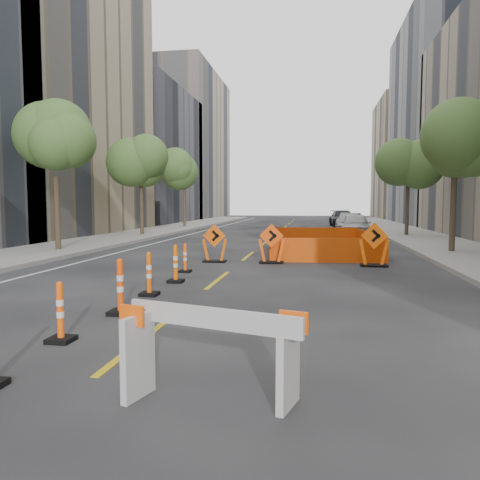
% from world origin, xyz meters
% --- Properties ---
extents(ground_plane, '(140.00, 140.00, 0.00)m').
position_xyz_m(ground_plane, '(0.00, 0.00, 0.00)').
color(ground_plane, black).
extents(sidewalk_left, '(4.00, 90.00, 0.15)m').
position_xyz_m(sidewalk_left, '(-9.00, 12.00, 0.07)').
color(sidewalk_left, gray).
rests_on(sidewalk_left, ground).
extents(sidewalk_right, '(4.00, 90.00, 0.15)m').
position_xyz_m(sidewalk_right, '(9.00, 12.00, 0.07)').
color(sidewalk_right, gray).
rests_on(sidewalk_right, ground).
extents(bld_left_c, '(12.00, 18.00, 26.00)m').
position_xyz_m(bld_left_c, '(-17.00, 20.80, 13.00)').
color(bld_left_c, tan).
rests_on(bld_left_c, ground).
extents(bld_left_d, '(12.00, 16.00, 14.00)m').
position_xyz_m(bld_left_d, '(-17.00, 39.20, 7.00)').
color(bld_left_d, '#4C4C51').
rests_on(bld_left_d, ground).
extents(bld_left_e, '(12.00, 20.00, 20.00)m').
position_xyz_m(bld_left_e, '(-17.00, 55.60, 10.00)').
color(bld_left_e, gray).
rests_on(bld_left_e, ground).
extents(bld_right_d, '(12.00, 18.00, 20.00)m').
position_xyz_m(bld_right_d, '(17.00, 40.20, 10.00)').
color(bld_right_d, gray).
rests_on(bld_right_d, ground).
extents(bld_right_e, '(12.00, 14.00, 16.00)m').
position_xyz_m(bld_right_e, '(17.00, 58.60, 8.00)').
color(bld_right_e, tan).
rests_on(bld_right_e, ground).
extents(tree_l_b, '(2.80, 2.80, 5.95)m').
position_xyz_m(tree_l_b, '(-8.40, 10.00, 4.53)').
color(tree_l_b, '#382B1E').
rests_on(tree_l_b, ground).
extents(tree_l_c, '(2.80, 2.80, 5.95)m').
position_xyz_m(tree_l_c, '(-8.40, 20.00, 4.53)').
color(tree_l_c, '#382B1E').
rests_on(tree_l_c, ground).
extents(tree_l_d, '(2.80, 2.80, 5.95)m').
position_xyz_m(tree_l_d, '(-8.40, 30.00, 4.53)').
color(tree_l_d, '#382B1E').
rests_on(tree_l_d, ground).
extents(tree_r_b, '(2.80, 2.80, 5.95)m').
position_xyz_m(tree_r_b, '(8.40, 12.00, 4.53)').
color(tree_r_b, '#382B1E').
rests_on(tree_r_b, ground).
extents(tree_r_c, '(2.80, 2.80, 5.95)m').
position_xyz_m(tree_r_c, '(8.40, 22.00, 4.53)').
color(tree_r_c, '#382B1E').
rests_on(tree_r_c, ground).
extents(channelizer_2, '(0.38, 0.38, 0.96)m').
position_xyz_m(channelizer_2, '(-1.23, -2.16, 0.48)').
color(channelizer_2, '#FF560A').
rests_on(channelizer_2, ground).
extents(channelizer_3, '(0.44, 0.44, 1.11)m').
position_xyz_m(channelizer_3, '(-1.04, -0.30, 0.55)').
color(channelizer_3, '#E94409').
rests_on(channelizer_3, ground).
extents(channelizer_4, '(0.41, 0.41, 1.04)m').
position_xyz_m(channelizer_4, '(-1.14, 1.56, 0.52)').
color(channelizer_4, '#E65409').
rests_on(channelizer_4, ground).
extents(channelizer_5, '(0.41, 0.41, 1.04)m').
position_xyz_m(channelizer_5, '(-1.07, 3.42, 0.52)').
color(channelizer_5, '#E45809').
rests_on(channelizer_5, ground).
extents(channelizer_6, '(0.36, 0.36, 0.91)m').
position_xyz_m(channelizer_6, '(-1.33, 5.28, 0.46)').
color(channelizer_6, '#FE530A').
rests_on(channelizer_6, ground).
extents(chevron_sign_left, '(0.95, 0.59, 1.39)m').
position_xyz_m(chevron_sign_left, '(-0.94, 7.89, 0.70)').
color(chevron_sign_left, '#DB5309').
rests_on(chevron_sign_left, ground).
extents(chevron_sign_center, '(0.98, 0.61, 1.43)m').
position_xyz_m(chevron_sign_center, '(1.15, 7.88, 0.71)').
color(chevron_sign_center, '#EF4B0A').
rests_on(chevron_sign_center, ground).
extents(chevron_sign_right, '(1.16, 0.92, 1.51)m').
position_xyz_m(chevron_sign_right, '(4.69, 7.60, 0.76)').
color(chevron_sign_right, '#F05D0A').
rests_on(chevron_sign_right, ground).
extents(safety_fence, '(4.77, 7.51, 0.90)m').
position_xyz_m(safety_fence, '(2.91, 11.97, 0.45)').
color(safety_fence, '#F6470C').
rests_on(safety_fence, ground).
extents(barricade_board, '(2.19, 1.19, 1.06)m').
position_xyz_m(barricade_board, '(1.60, -3.97, 0.53)').
color(barricade_board, silver).
rests_on(barricade_board, ground).
extents(parked_car_near, '(1.98, 4.53, 1.52)m').
position_xyz_m(parked_car_near, '(5.19, 21.16, 0.76)').
color(parked_car_near, '#AFAFB1').
rests_on(parked_car_near, ground).
extents(parked_car_mid, '(2.38, 4.33, 1.35)m').
position_xyz_m(parked_car_mid, '(5.39, 29.42, 0.68)').
color(parked_car_mid, '#A4A3A8').
rests_on(parked_car_mid, ground).
extents(parked_car_far, '(2.46, 5.23, 1.48)m').
position_xyz_m(parked_car_far, '(5.14, 34.61, 0.74)').
color(parked_car_far, black).
rests_on(parked_car_far, ground).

